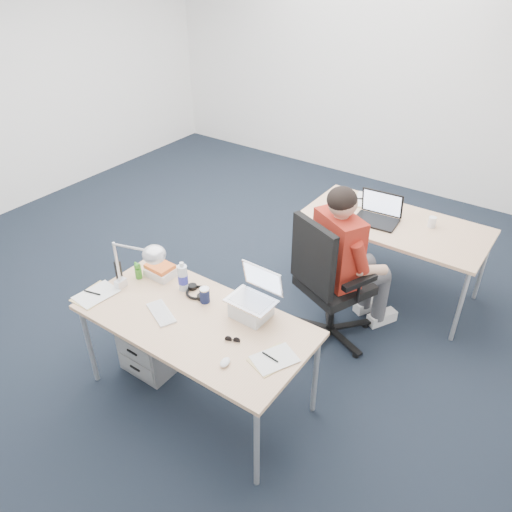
# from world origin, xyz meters

# --- Properties ---
(floor) EXTENTS (7.00, 7.00, 0.00)m
(floor) POSITION_xyz_m (0.00, 0.00, 0.00)
(floor) COLOR black
(floor) RESTS_ON ground
(room) EXTENTS (6.02, 7.02, 2.80)m
(room) POSITION_xyz_m (0.00, 0.00, 1.71)
(room) COLOR white
(room) RESTS_ON ground
(desk_near) EXTENTS (1.60, 0.80, 0.73)m
(desk_near) POSITION_xyz_m (0.83, -0.82, 0.68)
(desk_near) COLOR tan
(desk_near) RESTS_ON ground
(desk_far) EXTENTS (1.60, 0.80, 0.73)m
(desk_far) POSITION_xyz_m (1.42, 1.19, 0.68)
(desk_far) COLOR tan
(desk_far) RESTS_ON ground
(office_chair) EXTENTS (0.94, 0.94, 1.14)m
(office_chair) POSITION_xyz_m (1.28, 0.29, 0.32)
(office_chair) COLOR black
(office_chair) RESTS_ON ground
(seated_person) EXTENTS (0.66, 0.81, 1.35)m
(seated_person) POSITION_xyz_m (1.35, 0.47, 0.68)
(seated_person) COLOR #A02416
(seated_person) RESTS_ON ground
(drawer_pedestal_near) EXTENTS (0.40, 0.50, 0.55)m
(drawer_pedestal_near) POSITION_xyz_m (0.33, -0.74, 0.28)
(drawer_pedestal_near) COLOR gray
(drawer_pedestal_near) RESTS_ON ground
(drawer_pedestal_far) EXTENTS (0.40, 0.50, 0.55)m
(drawer_pedestal_far) POSITION_xyz_m (0.82, 1.22, 0.28)
(drawer_pedestal_far) COLOR gray
(drawer_pedestal_far) RESTS_ON ground
(silver_laptop) EXTENTS (0.32, 0.25, 0.33)m
(silver_laptop) POSITION_xyz_m (1.12, -0.58, 0.90)
(silver_laptop) COLOR silver
(silver_laptop) RESTS_ON desk_near
(wireless_keyboard) EXTENTS (0.30, 0.22, 0.01)m
(wireless_keyboard) POSITION_xyz_m (0.61, -0.91, 0.74)
(wireless_keyboard) COLOR white
(wireless_keyboard) RESTS_ON desk_near
(computer_mouse) EXTENTS (0.07, 0.10, 0.03)m
(computer_mouse) POSITION_xyz_m (1.26, -1.04, 0.75)
(computer_mouse) COLOR white
(computer_mouse) RESTS_ON desk_near
(headphones) EXTENTS (0.25, 0.23, 0.03)m
(headphones) POSITION_xyz_m (0.66, -0.61, 0.75)
(headphones) COLOR black
(headphones) RESTS_ON desk_near
(can_koozie) EXTENTS (0.09, 0.09, 0.11)m
(can_koozie) POSITION_xyz_m (0.77, -0.64, 0.79)
(can_koozie) COLOR #141C41
(can_koozie) RESTS_ON desk_near
(water_bottle) EXTENTS (0.09, 0.09, 0.23)m
(water_bottle) POSITION_xyz_m (0.55, -0.62, 0.84)
(water_bottle) COLOR silver
(water_bottle) RESTS_ON desk_near
(bear_figurine) EXTENTS (0.08, 0.06, 0.13)m
(bear_figurine) POSITION_xyz_m (0.18, -0.71, 0.80)
(bear_figurine) COLOR #247A20
(bear_figurine) RESTS_ON desk_near
(book_stack) EXTENTS (0.26, 0.23, 0.09)m
(book_stack) POSITION_xyz_m (0.30, -0.59, 0.78)
(book_stack) COLOR silver
(book_stack) RESTS_ON desk_near
(cordless_phone) EXTENTS (0.05, 0.04, 0.16)m
(cordless_phone) POSITION_xyz_m (0.08, -0.80, 0.81)
(cordless_phone) COLOR black
(cordless_phone) RESTS_ON desk_near
(papers_left) EXTENTS (0.22, 0.30, 0.01)m
(papers_left) POSITION_xyz_m (0.08, -1.04, 0.73)
(papers_left) COLOR #DAC07E
(papers_left) RESTS_ON desk_near
(papers_right) EXTENTS (0.27, 0.31, 0.01)m
(papers_right) POSITION_xyz_m (1.47, -0.84, 0.73)
(papers_right) COLOR #DAC07E
(papers_right) RESTS_ON desk_near
(sunglasses) EXTENTS (0.11, 0.08, 0.02)m
(sunglasses) POSITION_xyz_m (1.17, -0.85, 0.74)
(sunglasses) COLOR black
(sunglasses) RESTS_ON desk_near
(desk_lamp) EXTENTS (0.46, 0.18, 0.51)m
(desk_lamp) POSITION_xyz_m (0.31, -0.86, 0.98)
(desk_lamp) COLOR silver
(desk_lamp) RESTS_ON desk_near
(dark_laptop) EXTENTS (0.40, 0.39, 0.27)m
(dark_laptop) POSITION_xyz_m (1.27, 1.10, 0.87)
(dark_laptop) COLOR black
(dark_laptop) RESTS_ON desk_far
(far_cup) EXTENTS (0.08, 0.08, 0.09)m
(far_cup) POSITION_xyz_m (1.71, 1.30, 0.78)
(far_cup) COLOR white
(far_cup) RESTS_ON desk_far
(far_papers) EXTENTS (0.30, 0.37, 0.01)m
(far_papers) POSITION_xyz_m (1.02, 1.43, 0.73)
(far_papers) COLOR white
(far_papers) RESTS_ON desk_far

